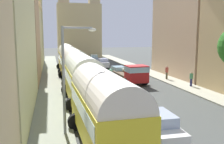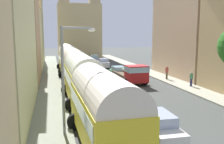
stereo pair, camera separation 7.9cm
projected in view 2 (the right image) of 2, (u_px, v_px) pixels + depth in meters
The scene contains 22 objects.
ground_plane at pixel (106, 77), 34.00m from camera, with size 154.00×154.00×0.00m, color #424542.
sidewalk_left at pixel (51, 79), 32.30m from camera, with size 2.50×70.00×0.14m, color gray.
sidewalk_right at pixel (156, 75), 35.67m from camera, with size 2.50×70.00×0.14m, color #A09E8A.
building_left_2 at pixel (19, 31), 29.66m from camera, with size 4.73×9.96×12.33m.
building_left_3 at pixel (26, 38), 39.73m from camera, with size 5.30×9.61×10.30m.
building_left_4 at pixel (30, 31), 49.34m from camera, with size 5.09×9.23×12.86m.
building_right_2 at pixel (186, 34), 34.16m from camera, with size 4.47×12.46×11.52m.
distant_church at pixel (79, 27), 63.19m from camera, with size 10.62×6.42×21.17m.
parked_bus_0 at pixel (103, 105), 12.90m from camera, with size 3.42×8.20×3.92m.
parked_bus_1 at pixel (82, 76), 21.54m from camera, with size 3.41×8.60×4.09m.
parked_bus_2 at pixel (73, 63), 30.19m from camera, with size 3.38×9.91×4.13m.
parked_bus_3 at pixel (68, 57), 38.83m from camera, with size 3.37×9.80×4.20m.
cargo_truck_0 at pixel (132, 73), 29.62m from camera, with size 3.36×6.93×2.31m.
car_0 at pixel (119, 72), 33.89m from camera, with size 2.44×4.06×1.49m.
car_1 at pixel (103, 63), 43.58m from camera, with size 2.26×4.21×1.63m.
car_2 at pixel (94, 59), 51.89m from camera, with size 2.30×3.83×1.65m.
car_3 at pixel (158, 127), 13.70m from camera, with size 2.16×4.13×1.55m.
car_4 at pixel (110, 84), 25.39m from camera, with size 2.43×3.99×1.68m.
car_5 at pixel (86, 67), 38.06m from camera, with size 2.31×4.31×1.57m.
pedestrian_0 at pixel (191, 79), 27.39m from camera, with size 0.38×0.38×1.74m.
pedestrian_4 at pixel (167, 72), 31.75m from camera, with size 0.54×0.54×1.84m.
streetlamp_near at pixel (68, 71), 14.02m from camera, with size 1.94×0.28×6.19m.
Camera 2 is at (-7.09, -5.77, 5.73)m, focal length 40.50 mm.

